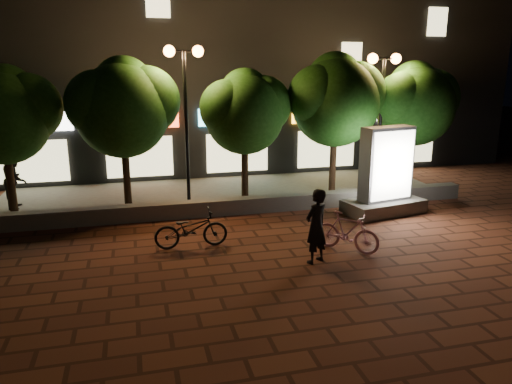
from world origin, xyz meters
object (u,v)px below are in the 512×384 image
object	(u,v)px
tree_left	(123,104)
scooter_pink	(347,232)
tree_far_right	(416,101)
scooter_parked	(191,229)
tree_mid	(246,109)
tree_right	(336,97)
tree_far_left	(4,112)
ad_kiosk	(385,179)
pedestrian	(15,179)
rider	(316,226)
street_lamp_left	(185,85)
street_lamp_right	(383,87)

from	to	relation	value
tree_left	scooter_pink	world-z (taller)	tree_left
tree_far_right	scooter_parked	size ratio (longest dim) A/B	2.50
tree_mid	tree_right	bearing A→B (deg)	0.00
tree_far_left	tree_right	xyz separation A→B (m)	(10.80, 0.00, 0.27)
tree_left	ad_kiosk	world-z (taller)	tree_left
tree_mid	pedestrian	distance (m)	7.94
tree_far_right	rider	bearing A→B (deg)	-136.32
ad_kiosk	pedestrian	bearing A→B (deg)	164.04
tree_left	scooter_parked	world-z (taller)	tree_left
tree_far_left	tree_far_right	world-z (taller)	tree_far_right
street_lamp_left	street_lamp_right	xyz separation A→B (m)	(7.00, 0.00, -0.13)
tree_far_left	ad_kiosk	bearing A→B (deg)	-12.66
tree_mid	tree_right	distance (m)	3.32
tree_right	scooter_pink	bearing A→B (deg)	-109.46
scooter_parked	pedestrian	bearing A→B (deg)	46.66
street_lamp_left	pedestrian	bearing A→B (deg)	169.82
tree_far_right	scooter_parked	bearing A→B (deg)	-155.22
tree_left	tree_mid	world-z (taller)	tree_left
tree_far_left	scooter_parked	bearing A→B (deg)	-39.22
street_lamp_right	scooter_pink	world-z (taller)	street_lamp_right
ad_kiosk	scooter_pink	distance (m)	3.84
tree_far_right	scooter_pink	bearing A→B (deg)	-133.52
tree_left	tree_far_right	world-z (taller)	tree_left
tree_far_right	scooter_pink	size ratio (longest dim) A/B	2.79
tree_far_left	tree_right	size ratio (longest dim) A/B	0.91
scooter_pink	tree_right	bearing A→B (deg)	26.35
tree_far_right	street_lamp_left	bearing A→B (deg)	-178.24
tree_left	pedestrian	world-z (taller)	tree_left
tree_left	street_lamp_right	distance (m)	8.96
street_lamp_left	ad_kiosk	distance (m)	7.08
tree_right	rider	bearing A→B (deg)	-116.71
tree_mid	scooter_parked	xyz separation A→B (m)	(-2.44, -4.13, -2.72)
street_lamp_left	scooter_parked	bearing A→B (deg)	-95.76
tree_far_left	tree_far_right	bearing A→B (deg)	0.00
scooter_pink	tree_left	bearing A→B (deg)	91.04
tree_left	pedestrian	xyz separation A→B (m)	(-3.60, 0.73, -2.41)
ad_kiosk	rider	distance (m)	4.91
tree_far_right	street_lamp_right	world-z (taller)	street_lamp_right
tree_far_left	pedestrian	world-z (taller)	tree_far_left
tree_far_right	scooter_pink	distance (m)	7.93
tree_mid	tree_far_left	bearing A→B (deg)	180.00
tree_right	ad_kiosk	size ratio (longest dim) A/B	1.81
tree_far_right	pedestrian	size ratio (longest dim) A/B	2.49
street_lamp_right	scooter_parked	size ratio (longest dim) A/B	2.61
street_lamp_left	rider	distance (m)	6.85
scooter_pink	pedestrian	world-z (taller)	pedestrian
tree_right	tree_far_right	world-z (taller)	tree_right
tree_left	street_lamp_left	xyz separation A→B (m)	(1.95, -0.26, 0.58)
scooter_pink	pedestrian	xyz separation A→B (m)	(-9.01, 6.10, 0.52)
tree_far_left	street_lamp_left	bearing A→B (deg)	-2.76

